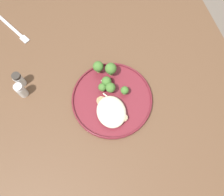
% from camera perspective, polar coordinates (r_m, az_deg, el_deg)
% --- Properties ---
extents(ground, '(6.00, 6.00, 0.00)m').
position_cam_1_polar(ground, '(1.55, 0.89, -11.53)').
color(ground, '#665B51').
extents(wooden_dining_table, '(1.40, 1.00, 0.74)m').
position_cam_1_polar(wooden_dining_table, '(0.90, 1.50, -4.93)').
color(wooden_dining_table, brown).
rests_on(wooden_dining_table, ground).
extents(dinner_plate, '(0.29, 0.29, 0.02)m').
position_cam_1_polar(dinner_plate, '(0.83, 0.00, -0.28)').
color(dinner_plate, maroon).
rests_on(dinner_plate, wooden_dining_table).
extents(noodle_bed, '(0.12, 0.10, 0.04)m').
position_cam_1_polar(noodle_bed, '(0.80, -0.24, -3.13)').
color(noodle_bed, beige).
rests_on(noodle_bed, dinner_plate).
extents(seared_scallop_rear_pale, '(0.03, 0.03, 0.02)m').
position_cam_1_polar(seared_scallop_rear_pale, '(0.81, 1.75, -2.73)').
color(seared_scallop_rear_pale, '#DBB77A').
rests_on(seared_scallop_rear_pale, dinner_plate).
extents(seared_scallop_left_edge, '(0.03, 0.03, 0.01)m').
position_cam_1_polar(seared_scallop_left_edge, '(0.80, -1.77, -4.02)').
color(seared_scallop_left_edge, beige).
rests_on(seared_scallop_left_edge, dinner_plate).
extents(seared_scallop_right_edge, '(0.02, 0.02, 0.01)m').
position_cam_1_polar(seared_scallop_right_edge, '(0.81, 0.31, -2.59)').
color(seared_scallop_right_edge, beige).
rests_on(seared_scallop_right_edge, dinner_plate).
extents(seared_scallop_tilted_round, '(0.03, 0.03, 0.02)m').
position_cam_1_polar(seared_scallop_tilted_round, '(0.80, 2.94, -4.90)').
color(seared_scallop_tilted_round, beige).
rests_on(seared_scallop_tilted_round, dinner_plate).
extents(seared_scallop_tiny_bay, '(0.02, 0.02, 0.01)m').
position_cam_1_polar(seared_scallop_tiny_bay, '(0.79, 0.40, -5.74)').
color(seared_scallop_tiny_bay, beige).
rests_on(seared_scallop_tiny_bay, dinner_plate).
extents(seared_scallop_half_hidden, '(0.03, 0.03, 0.01)m').
position_cam_1_polar(seared_scallop_half_hidden, '(0.82, -2.70, -0.73)').
color(seared_scallop_half_hidden, '#E5C689').
rests_on(seared_scallop_half_hidden, dinner_plate).
extents(seared_scallop_front_small, '(0.03, 0.03, 0.01)m').
position_cam_1_polar(seared_scallop_front_small, '(0.80, -0.09, -4.41)').
color(seared_scallop_front_small, '#DBB77A').
rests_on(seared_scallop_front_small, dinner_plate).
extents(broccoli_floret_beside_noodles, '(0.04, 0.04, 0.05)m').
position_cam_1_polar(broccoli_floret_beside_noodles, '(0.83, -1.37, 4.09)').
color(broccoli_floret_beside_noodles, '#7A994C').
rests_on(broccoli_floret_beside_noodles, dinner_plate).
extents(broccoli_floret_near_rim, '(0.03, 0.03, 0.04)m').
position_cam_1_polar(broccoli_floret_near_rim, '(0.82, -2.42, 2.64)').
color(broccoli_floret_near_rim, '#7A994C').
rests_on(broccoli_floret_near_rim, dinner_plate).
extents(broccoli_floret_small_sprig, '(0.04, 0.04, 0.06)m').
position_cam_1_polar(broccoli_floret_small_sprig, '(0.83, -0.31, 7.20)').
color(broccoli_floret_small_sprig, '#7A994C').
rests_on(broccoli_floret_small_sprig, dinner_plate).
extents(broccoli_floret_front_edge, '(0.04, 0.04, 0.06)m').
position_cam_1_polar(broccoli_floret_front_edge, '(0.84, -3.41, 7.68)').
color(broccoli_floret_front_edge, '#89A356').
rests_on(broccoli_floret_front_edge, dinner_plate).
extents(broccoli_floret_split_head, '(0.04, 0.04, 0.05)m').
position_cam_1_polar(broccoli_floret_split_head, '(0.82, -0.37, 2.56)').
color(broccoli_floret_split_head, '#89A356').
rests_on(broccoli_floret_split_head, dinner_plate).
extents(broccoli_floret_right_tilted, '(0.03, 0.03, 0.04)m').
position_cam_1_polar(broccoli_floret_right_tilted, '(0.82, 3.13, 1.87)').
color(broccoli_floret_right_tilted, '#7A994C').
rests_on(broccoli_floret_right_tilted, dinner_plate).
extents(onion_sliver_curled_piece, '(0.04, 0.04, 0.00)m').
position_cam_1_polar(onion_sliver_curled_piece, '(0.85, -1.30, 3.58)').
color(onion_sliver_curled_piece, silver).
rests_on(onion_sliver_curled_piece, dinner_plate).
extents(onion_sliver_long_sliver, '(0.04, 0.02, 0.00)m').
position_cam_1_polar(onion_sliver_long_sliver, '(0.83, -1.23, 0.34)').
color(onion_sliver_long_sliver, silver).
rests_on(onion_sliver_long_sliver, dinner_plate).
extents(dinner_fork, '(0.17, 0.11, 0.00)m').
position_cam_1_polar(dinner_fork, '(1.06, -22.95, 15.18)').
color(dinner_fork, silver).
rests_on(dinner_fork, wooden_dining_table).
extents(salt_shaker, '(0.03, 0.03, 0.07)m').
position_cam_1_polar(salt_shaker, '(0.88, -21.47, 1.76)').
color(salt_shaker, white).
rests_on(salt_shaker, wooden_dining_table).
extents(pepper_shaker, '(0.03, 0.03, 0.07)m').
position_cam_1_polar(pepper_shaker, '(0.90, -21.89, 4.23)').
color(pepper_shaker, white).
rests_on(pepper_shaker, wooden_dining_table).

